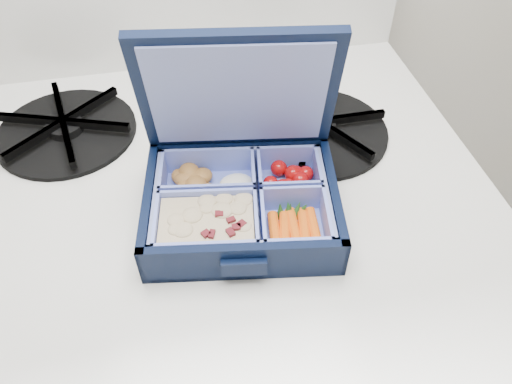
{
  "coord_description": "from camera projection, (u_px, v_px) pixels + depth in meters",
  "views": [
    {
      "loc": [
        -0.04,
        1.2,
        1.45
      ],
      "look_at": [
        0.04,
        1.58,
        1.03
      ],
      "focal_mm": 35.0,
      "sensor_mm": 36.0,
      "label": 1
    }
  ],
  "objects": [
    {
      "name": "bento_box",
      "position": [
        242.0,
        204.0,
        0.57
      ],
      "size": [
        0.24,
        0.2,
        0.05
      ],
      "primitive_type": null,
      "rotation": [
        0.0,
        0.0,
        -0.15
      ],
      "color": "black",
      "rests_on": "stove"
    },
    {
      "name": "burner_grate_rear",
      "position": [
        65.0,
        127.0,
        0.68
      ],
      "size": [
        0.24,
        0.24,
        0.02
      ],
      "primitive_type": "cylinder",
      "rotation": [
        0.0,
        0.0,
        -0.33
      ],
      "color": "black",
      "rests_on": "stove"
    },
    {
      "name": "fork",
      "position": [
        256.0,
        152.0,
        0.66
      ],
      "size": [
        0.06,
        0.19,
        0.01
      ],
      "primitive_type": null,
      "rotation": [
        0.0,
        0.0,
        -0.2
      ],
      "color": "silver",
      "rests_on": "stove"
    },
    {
      "name": "burner_grate",
      "position": [
        318.0,
        125.0,
        0.68
      ],
      "size": [
        0.19,
        0.19,
        0.03
      ],
      "primitive_type": "cylinder",
      "rotation": [
        0.0,
        0.0,
        0.0
      ],
      "color": "black",
      "rests_on": "stove"
    },
    {
      "name": "stove",
      "position": [
        233.0,
        354.0,
        1.0
      ],
      "size": [
        0.67,
        0.67,
        1.0
      ],
      "primitive_type": null,
      "color": "silver",
      "rests_on": "floor"
    }
  ]
}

